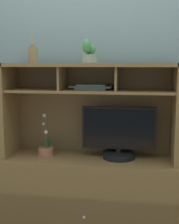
{
  "coord_description": "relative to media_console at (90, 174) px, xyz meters",
  "views": [
    {
      "loc": [
        0.38,
        -2.39,
        1.29
      ],
      "look_at": [
        0.0,
        0.0,
        0.91
      ],
      "focal_mm": 49.86,
      "sensor_mm": 36.0,
      "label": 1
    }
  ],
  "objects": [
    {
      "name": "potted_orchid",
      "position": [
        -0.36,
        -0.02,
        0.19
      ],
      "size": [
        0.14,
        0.14,
        0.35
      ],
      "color": "#AB6E4C",
      "rests_on": "media_console"
    },
    {
      "name": "floor_plane",
      "position": [
        0.0,
        -0.01,
        -0.41
      ],
      "size": [
        6.0,
        6.0,
        0.02
      ],
      "primitive_type": "cube",
      "color": "olive",
      "rests_on": "ground"
    },
    {
      "name": "back_wall",
      "position": [
        0.0,
        0.26,
        1.0
      ],
      "size": [
        6.0,
        0.02,
        2.8
      ],
      "primitive_type": "cube",
      "color": "gray",
      "rests_on": "ground"
    },
    {
      "name": "magazine_stack_left",
      "position": [
        0.01,
        0.04,
        0.71
      ],
      "size": [
        0.34,
        0.23,
        0.04
      ],
      "color": "slate",
      "rests_on": "media_console"
    },
    {
      "name": "potted_succulent",
      "position": [
        -0.0,
        -0.0,
        0.97
      ],
      "size": [
        0.13,
        0.14,
        0.18
      ],
      "color": "#94A089",
      "rests_on": "media_console"
    },
    {
      "name": "tv_monitor",
      "position": [
        0.23,
        0.01,
        0.32
      ],
      "size": [
        0.58,
        0.25,
        0.41
      ],
      "color": "black",
      "rests_on": "media_console"
    },
    {
      "name": "diffuser_bottle",
      "position": [
        -0.45,
        0.0,
        0.96
      ],
      "size": [
        0.07,
        0.07,
        0.27
      ],
      "color": "olive",
      "rests_on": "media_console"
    },
    {
      "name": "media_console",
      "position": [
        0.0,
        0.0,
        0.0
      ],
      "size": [
        1.4,
        0.51,
        1.3
      ],
      "color": "olive",
      "rests_on": "ground"
    }
  ]
}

